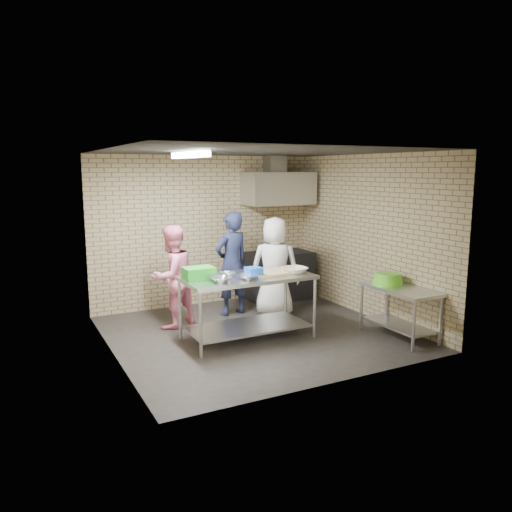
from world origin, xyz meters
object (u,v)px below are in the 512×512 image
Objects in this scene: bottle_green at (294,192)px; man_navy at (232,264)px; side_counter at (399,312)px; woman_pink at (172,277)px; woman_white at (275,267)px; prep_table at (247,307)px; green_crate at (199,273)px; stove at (279,276)px; blue_tub at (254,272)px; green_basin at (388,279)px.

bottle_green reaches higher than man_navy.
side_counter is 3.48m from woman_pink.
bottle_green reaches higher than woman_white.
green_crate is (-0.70, 0.12, 0.55)m from prep_table.
man_navy reaches higher than green_crate.
woman_white is at bearing 42.41° from prep_table.
man_navy reaches higher than stove.
prep_table is 1.07× the size of man_navy.
woman_white is at bearing 47.16° from blue_tub.
stove is 2.61× the size of green_basin.
stove is at bearing 99.76° from green_basin.
blue_tub is 1.38m from man_navy.
woman_pink is (-2.79, 1.76, -0.03)m from green_basin.
green_crate reaches higher than side_counter.
side_counter is 2.79m from stove.
woman_pink reaches higher than stove.
prep_table is 4.08× the size of green_basin.
side_counter is 0.71× the size of woman_white.
man_navy is (-1.69, 2.21, 0.50)m from side_counter.
prep_table is 3.25m from bottle_green.
side_counter is at bearing 115.48° from man_navy.
blue_tub reaches higher than stove.
prep_table is 1.35m from woman_pink.
green_crate reaches higher than green_basin.
woman_pink is at bearing 126.42° from blue_tub.
blue_tub is 2.05m from green_basin.
side_counter is at bearing -23.69° from blue_tub.
green_crate is 0.95m from woman_pink.
man_navy is (0.27, 1.35, -0.13)m from blue_tub.
side_counter is 2.88× the size of green_crate.
bottle_green is 3.21m from woman_pink.
stove is 1.42m from man_navy.
bottle_green is 1.98m from woman_white.
bottle_green reaches higher than green_basin.
woman_pink is (-2.81, 2.01, 0.43)m from side_counter.
prep_table is at bearing 116.57° from blue_tub.
stove is 1.19m from woman_white.
blue_tub is at bearing 162.54° from green_basin.
stove is at bearing 172.88° from woman_pink.
man_navy is (-1.24, -0.54, 0.43)m from stove.
blue_tub is (0.05, -0.10, 0.54)m from prep_table.
woman_pink is (-0.79, 1.04, 0.33)m from prep_table.
woman_white reaches higher than green_crate.
prep_table is 0.55m from blue_tub.
stove is 2.48m from blue_tub.
prep_table is 2.15m from green_basin.
blue_tub is at bearing 66.68° from man_navy.
green_crate is at bearing -143.61° from stove.
stove is at bearing 51.28° from blue_tub.
man_navy reaches higher than prep_table.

